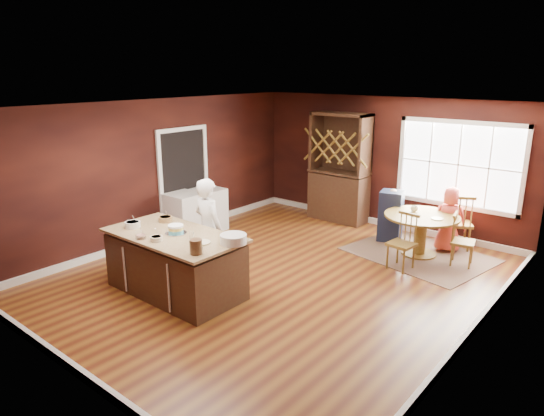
% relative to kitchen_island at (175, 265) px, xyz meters
% --- Properties ---
extents(room_shell, '(7.00, 7.00, 7.00)m').
position_rel_kitchen_island_xyz_m(room_shell, '(0.86, 1.43, 0.91)').
color(room_shell, brown).
rests_on(room_shell, ground).
extents(window, '(2.36, 0.10, 1.66)m').
position_rel_kitchen_island_xyz_m(window, '(2.36, 4.90, 1.06)').
color(window, white).
rests_on(window, room_shell).
extents(doorway, '(0.08, 1.26, 2.13)m').
position_rel_kitchen_island_xyz_m(doorway, '(-2.11, 2.03, 0.59)').
color(doorway, white).
rests_on(doorway, room_shell).
extents(kitchen_island, '(2.11, 1.11, 0.92)m').
position_rel_kitchen_island_xyz_m(kitchen_island, '(0.00, 0.00, 0.00)').
color(kitchen_island, '#391D15').
rests_on(kitchen_island, ground).
extents(dining_table, '(1.30, 1.30, 0.75)m').
position_rel_kitchen_island_xyz_m(dining_table, '(2.20, 3.75, 0.10)').
color(dining_table, brown).
rests_on(dining_table, ground).
extents(baker, '(0.63, 0.45, 1.62)m').
position_rel_kitchen_island_xyz_m(baker, '(-0.03, 0.72, 0.37)').
color(baker, white).
rests_on(baker, ground).
extents(layer_cake, '(0.31, 0.31, 0.13)m').
position_rel_kitchen_island_xyz_m(layer_cake, '(0.02, 0.04, 0.54)').
color(layer_cake, white).
rests_on(layer_cake, kitchen_island).
extents(bowl_blue, '(0.23, 0.23, 0.09)m').
position_rel_kitchen_island_xyz_m(bowl_blue, '(-0.71, -0.19, 0.53)').
color(bowl_blue, white).
rests_on(bowl_blue, kitchen_island).
extents(bowl_yellow, '(0.21, 0.21, 0.08)m').
position_rel_kitchen_island_xyz_m(bowl_yellow, '(-0.56, 0.31, 0.52)').
color(bowl_yellow, olive).
rests_on(bowl_yellow, kitchen_island).
extents(bowl_pink, '(0.15, 0.15, 0.06)m').
position_rel_kitchen_island_xyz_m(bowl_pink, '(-0.19, -0.42, 0.51)').
color(bowl_pink, white).
rests_on(bowl_pink, kitchen_island).
extents(bowl_olive, '(0.17, 0.17, 0.07)m').
position_rel_kitchen_island_xyz_m(bowl_olive, '(0.05, -0.34, 0.51)').
color(bowl_olive, beige).
rests_on(bowl_olive, kitchen_island).
extents(drinking_glass, '(0.07, 0.07, 0.14)m').
position_rel_kitchen_island_xyz_m(drinking_glass, '(0.43, -0.03, 0.55)').
color(drinking_glass, silver).
rests_on(drinking_glass, kitchen_island).
extents(dinner_plate, '(0.25, 0.25, 0.02)m').
position_rel_kitchen_island_xyz_m(dinner_plate, '(0.60, -0.01, 0.49)').
color(dinner_plate, '#FFFAC0').
rests_on(dinner_plate, kitchen_island).
extents(white_tub, '(0.37, 0.37, 0.13)m').
position_rel_kitchen_island_xyz_m(white_tub, '(0.95, 0.27, 0.54)').
color(white_tub, beige).
rests_on(white_tub, kitchen_island).
extents(stoneware_crock, '(0.16, 0.16, 0.20)m').
position_rel_kitchen_island_xyz_m(stoneware_crock, '(0.85, -0.32, 0.58)').
color(stoneware_crock, '#513621').
rests_on(stoneware_crock, kitchen_island).
extents(toy_figurine, '(0.05, 0.05, 0.08)m').
position_rel_kitchen_island_xyz_m(toy_figurine, '(0.77, -0.17, 0.52)').
color(toy_figurine, yellow).
rests_on(toy_figurine, kitchen_island).
extents(rug, '(2.62, 2.20, 0.01)m').
position_rel_kitchen_island_xyz_m(rug, '(2.20, 3.75, -0.43)').
color(rug, brown).
rests_on(rug, ground).
extents(chair_east, '(0.44, 0.45, 0.92)m').
position_rel_kitchen_island_xyz_m(chair_east, '(2.95, 3.76, 0.02)').
color(chair_east, brown).
rests_on(chair_east, ground).
extents(chair_south, '(0.45, 0.43, 0.96)m').
position_rel_kitchen_island_xyz_m(chair_south, '(2.21, 2.95, 0.04)').
color(chair_south, brown).
rests_on(chair_south, ground).
extents(chair_north, '(0.60, 0.59, 1.06)m').
position_rel_kitchen_island_xyz_m(chair_north, '(2.60, 4.51, 0.09)').
color(chair_north, brown).
rests_on(chair_north, ground).
extents(seated_woman, '(0.67, 0.53, 1.20)m').
position_rel_kitchen_island_xyz_m(seated_woman, '(2.50, 4.29, 0.16)').
color(seated_woman, '#E64E43').
rests_on(seated_woman, ground).
extents(high_chair, '(0.51, 0.51, 1.03)m').
position_rel_kitchen_island_xyz_m(high_chair, '(1.43, 4.13, 0.08)').
color(high_chair, black).
rests_on(high_chair, ground).
extents(toddler, '(0.18, 0.14, 0.26)m').
position_rel_kitchen_island_xyz_m(toddler, '(1.45, 4.10, 0.37)').
color(toddler, '#8CA5BF').
rests_on(toddler, high_chair).
extents(table_plate, '(0.21, 0.21, 0.02)m').
position_rel_kitchen_island_xyz_m(table_plate, '(2.50, 3.69, 0.32)').
color(table_plate, beige).
rests_on(table_plate, dining_table).
extents(table_cup, '(0.15, 0.15, 0.10)m').
position_rel_kitchen_island_xyz_m(table_cup, '(2.00, 3.87, 0.36)').
color(table_cup, white).
rests_on(table_cup, dining_table).
extents(hutch, '(1.28, 0.53, 2.35)m').
position_rel_kitchen_island_xyz_m(hutch, '(-0.07, 4.65, 0.73)').
color(hutch, black).
rests_on(hutch, ground).
extents(washer, '(0.62, 0.60, 0.90)m').
position_rel_kitchen_island_xyz_m(washer, '(-1.78, 1.71, 0.01)').
color(washer, silver).
rests_on(washer, ground).
extents(dryer, '(0.60, 0.58, 0.87)m').
position_rel_kitchen_island_xyz_m(dryer, '(-1.78, 2.35, -0.00)').
color(dryer, silver).
rests_on(dryer, ground).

